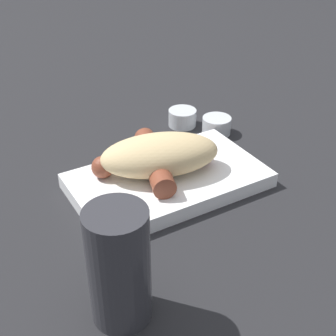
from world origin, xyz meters
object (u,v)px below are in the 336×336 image
food_tray (168,180)px  condiment_cup_far (182,119)px  drink_glass (119,267)px  condiment_cup_near (216,126)px  bread_roll (160,155)px  sausage (154,161)px

food_tray → condiment_cup_far: 0.19m
drink_glass → condiment_cup_near: bearing=41.2°
food_tray → condiment_cup_far: (0.12, 0.15, 0.00)m
condiment_cup_far → bread_roll: bearing=-131.5°
food_tray → drink_glass: bearing=-132.0°
bread_roll → drink_glass: 0.24m
drink_glass → bread_roll: bearing=51.0°
condiment_cup_far → drink_glass: drink_glass is taller
condiment_cup_far → condiment_cup_near: bearing=-57.5°
bread_roll → drink_glass: drink_glass is taller
bread_roll → sausage: size_ratio=1.09×
sausage → condiment_cup_far: bearing=45.7°
sausage → condiment_cup_far: 0.19m
drink_glass → food_tray: bearing=48.0°
food_tray → bread_roll: bread_roll is taller
food_tray → condiment_cup_near: size_ratio=5.49×
condiment_cup_near → drink_glass: 0.41m
bread_roll → sausage: bearing=127.6°
condiment_cup_far → drink_glass: 0.43m
food_tray → sausage: 0.03m
drink_glass → condiment_cup_far: bearing=49.9°
food_tray → sausage: bearing=123.9°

